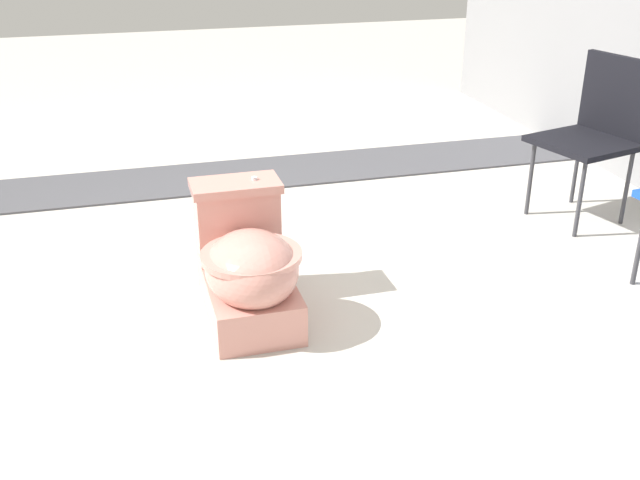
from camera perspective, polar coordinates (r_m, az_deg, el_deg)
ground_plane at (r=3.35m, az=-5.60°, el=-3.20°), size 14.00×14.00×0.00m
gravel_strip at (r=4.68m, az=-2.58°, el=5.30°), size 0.56×8.00×0.01m
toilet at (r=2.99m, az=-5.53°, el=-2.05°), size 0.63×0.39×0.52m
folding_chair_left at (r=4.12m, az=20.59°, el=8.40°), size 0.54×0.54×0.83m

